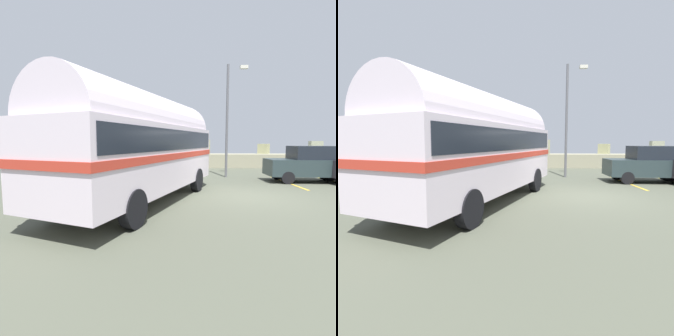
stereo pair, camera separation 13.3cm
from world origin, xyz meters
TOP-DOWN VIEW (x-y plane):
  - ground at (0.00, 0.00)m, footprint 32.00×26.00m
  - breakwater at (0.03, 11.79)m, footprint 31.36×1.86m
  - vintage_coach at (-3.86, -0.95)m, footprint 5.40×8.86m
  - parked_car_nearest at (4.13, 3.76)m, footprint 4.16×1.85m
  - lamp_post at (0.34, 5.58)m, footprint 1.24×0.43m

SIDE VIEW (x-z plane):
  - ground at x=0.00m, z-range 0.00..0.02m
  - breakwater at x=0.03m, z-range -0.47..1.80m
  - parked_car_nearest at x=4.13m, z-range 0.04..1.90m
  - vintage_coach at x=-3.86m, z-range 0.20..3.90m
  - lamp_post at x=0.34m, z-range 0.41..6.87m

